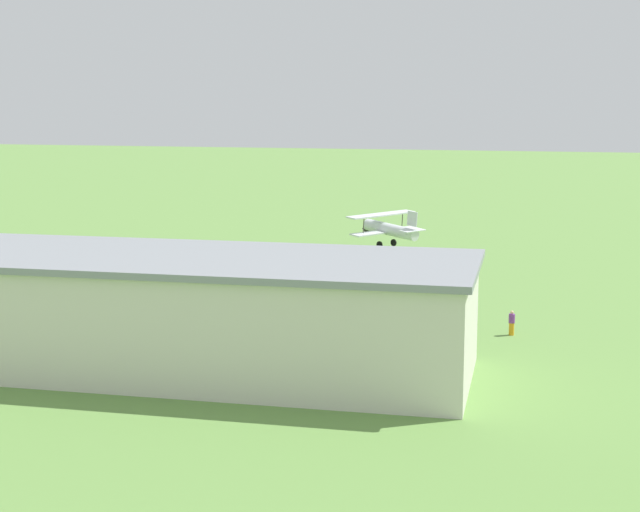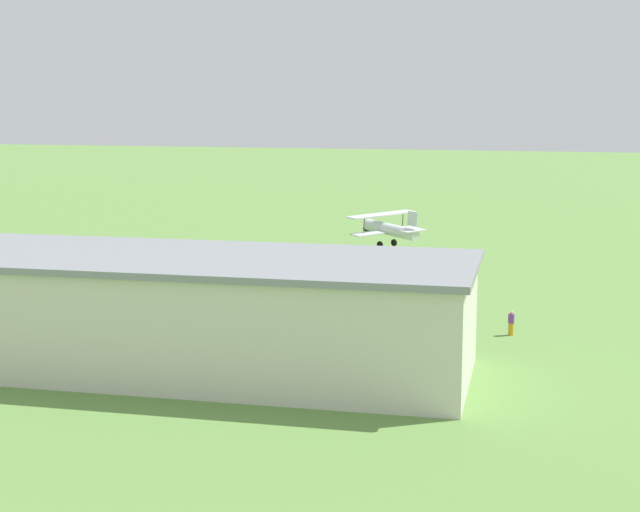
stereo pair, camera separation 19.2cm
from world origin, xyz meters
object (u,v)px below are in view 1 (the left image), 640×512
at_px(person_watching_takeoff, 512,323).
at_px(biplane, 389,228).
at_px(person_at_fence_line, 29,287).
at_px(hangar, 126,309).
at_px(person_near_hangar_door, 431,311).

bearing_deg(person_watching_takeoff, biplane, -64.22).
bearing_deg(person_at_fence_line, biplane, -130.84).
xyz_separation_m(hangar, person_watching_takeoff, (-19.66, -12.19, -2.32)).
bearing_deg(person_near_hangar_door, person_watching_takeoff, 163.22).
bearing_deg(biplane, person_watching_takeoff, 115.78).
relative_size(hangar, person_near_hangar_door, 22.22).
distance_m(hangar, biplane, 39.77).
bearing_deg(hangar, biplane, -99.56).
bearing_deg(biplane, person_near_hangar_door, 107.13).
distance_m(biplane, person_watching_takeoff, 30.08).
height_order(biplane, person_near_hangar_door, biplane).
relative_size(person_watching_takeoff, person_near_hangar_door, 0.89).
xyz_separation_m(hangar, person_at_fence_line, (14.95, -14.28, -2.29)).
relative_size(biplane, person_watching_takeoff, 5.13).
bearing_deg(person_watching_takeoff, hangar, 31.81).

